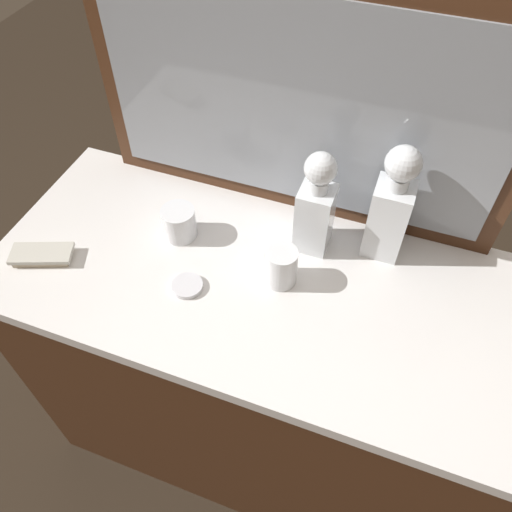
# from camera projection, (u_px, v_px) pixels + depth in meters

# --- Properties ---
(ground_plane) EXTENTS (6.00, 6.00, 0.00)m
(ground_plane) POSITION_uv_depth(u_px,v_px,m) (256.00, 430.00, 1.86)
(ground_plane) COLOR #2D2319
(dresser) EXTENTS (1.26, 0.57, 0.91)m
(dresser) POSITION_uv_depth(u_px,v_px,m) (256.00, 371.00, 1.51)
(dresser) COLOR #472816
(dresser) RESTS_ON ground_plane
(dresser_mirror) EXTENTS (0.99, 0.03, 0.57)m
(dresser_mirror) POSITION_uv_depth(u_px,v_px,m) (298.00, 108.00, 1.11)
(dresser_mirror) COLOR #472816
(dresser_mirror) RESTS_ON dresser
(crystal_decanter_right) EXTENTS (0.09, 0.09, 0.30)m
(crystal_decanter_right) POSITION_uv_depth(u_px,v_px,m) (390.00, 212.00, 1.14)
(crystal_decanter_right) COLOR white
(crystal_decanter_right) RESTS_ON dresser
(crystal_decanter_rear) EXTENTS (0.08, 0.08, 0.27)m
(crystal_decanter_rear) POSITION_uv_depth(u_px,v_px,m) (315.00, 212.00, 1.16)
(crystal_decanter_rear) COLOR white
(crystal_decanter_rear) RESTS_ON dresser
(crystal_tumbler_center) EXTENTS (0.08, 0.08, 0.08)m
(crystal_tumbler_center) POSITION_uv_depth(u_px,v_px,m) (179.00, 224.00, 1.23)
(crystal_tumbler_center) COLOR white
(crystal_tumbler_center) RESTS_ON dresser
(crystal_tumbler_front) EXTENTS (0.07, 0.07, 0.10)m
(crystal_tumbler_front) POSITION_uv_depth(u_px,v_px,m) (281.00, 268.00, 1.13)
(crystal_tumbler_front) COLOR white
(crystal_tumbler_front) RESTS_ON dresser
(silver_brush_rear) EXTENTS (0.16, 0.11, 0.02)m
(silver_brush_rear) POSITION_uv_depth(u_px,v_px,m) (42.00, 255.00, 1.20)
(silver_brush_rear) COLOR #B7A88C
(silver_brush_rear) RESTS_ON dresser
(porcelain_dish) EXTENTS (0.07, 0.07, 0.01)m
(porcelain_dish) POSITION_uv_depth(u_px,v_px,m) (187.00, 286.00, 1.15)
(porcelain_dish) COLOR silver
(porcelain_dish) RESTS_ON dresser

